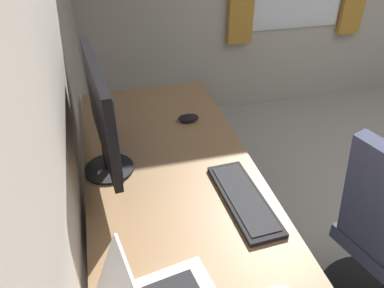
{
  "coord_description": "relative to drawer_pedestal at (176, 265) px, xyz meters",
  "views": [
    {
      "loc": [
        -0.77,
        2.18,
        1.7
      ],
      "look_at": [
        0.28,
        1.91,
        0.95
      ],
      "focal_mm": 35.44,
      "sensor_mm": 36.0,
      "label": 1
    }
  ],
  "objects": [
    {
      "name": "monitor_primary",
      "position": [
        0.24,
        0.22,
        0.65
      ],
      "size": [
        0.57,
        0.2,
        0.47
      ],
      "color": "black",
      "rests_on": "desk"
    },
    {
      "name": "drawer_pedestal",
      "position": [
        0.0,
        0.0,
        0.0
      ],
      "size": [
        0.4,
        0.51,
        0.69
      ],
      "color": "#936D47",
      "rests_on": "ground"
    },
    {
      "name": "mouse_main",
      "position": [
        0.54,
        -0.19,
        0.4
      ],
      "size": [
        0.06,
        0.1,
        0.03
      ],
      "primitive_type": "ellipsoid",
      "color": "black",
      "rests_on": "desk"
    },
    {
      "name": "keyboard_main",
      "position": [
        -0.07,
        -0.25,
        0.39
      ],
      "size": [
        0.43,
        0.16,
        0.02
      ],
      "color": "black",
      "rests_on": "desk"
    },
    {
      "name": "wall_back",
      "position": [
        -0.26,
        0.39,
        0.95
      ],
      "size": [
        4.86,
        0.1,
        2.6
      ],
      "primitive_type": "cube",
      "color": "beige",
      "rests_on": "ground"
    },
    {
      "name": "desk",
      "position": [
        0.03,
        -0.03,
        0.31
      ],
      "size": [
        1.87,
        0.7,
        0.73
      ],
      "color": "#936D47",
      "rests_on": "ground"
    }
  ]
}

